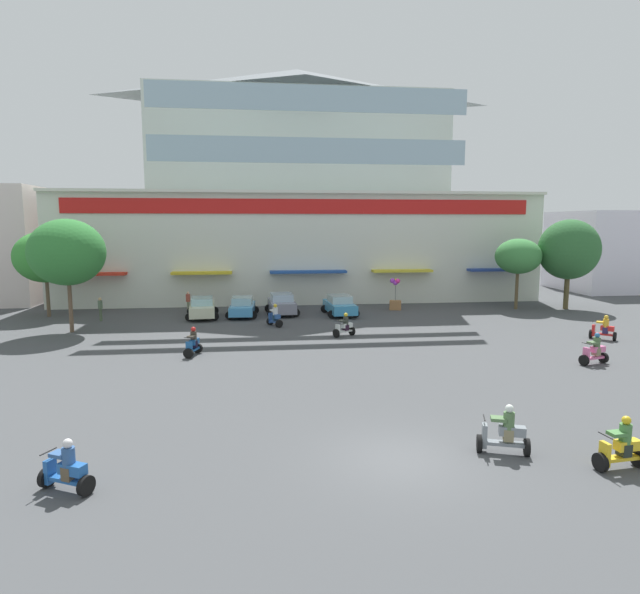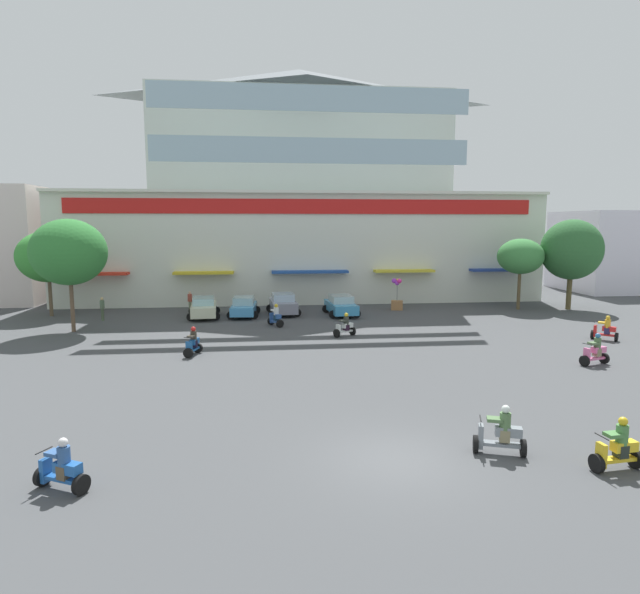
# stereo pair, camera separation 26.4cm
# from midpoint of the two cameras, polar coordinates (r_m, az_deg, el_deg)

# --- Properties ---
(ground_plane) EXTENTS (128.00, 128.00, 0.00)m
(ground_plane) POSITION_cam_midpoint_polar(r_m,az_deg,el_deg) (28.36, 1.25, -6.01)
(ground_plane) COLOR #444548
(colonial_building) EXTENTS (41.79, 19.17, 21.06)m
(colonial_building) POSITION_cam_midpoint_polar(r_m,az_deg,el_deg) (51.50, -2.54, 10.31)
(colonial_building) COLOR silver
(colonial_building) RESTS_ON ground
(flank_building_left) EXTENTS (8.56, 11.86, 9.99)m
(flank_building_left) POSITION_cam_midpoint_polar(r_m,az_deg,el_deg) (56.13, -30.86, 4.87)
(flank_building_left) COLOR silver
(flank_building_left) RESTS_ON ground
(flank_building_right) EXTENTS (10.16, 9.20, 8.08)m
(flank_building_right) POSITION_cam_midpoint_polar(r_m,az_deg,el_deg) (62.97, 28.67, 4.34)
(flank_building_right) COLOR silver
(flank_building_right) RESTS_ON ground
(plaza_tree_0) EXTENTS (4.55, 4.80, 7.12)m
(plaza_tree_0) POSITION_cam_midpoint_polar(r_m,az_deg,el_deg) (36.71, -25.63, 4.33)
(plaza_tree_0) COLOR brown
(plaza_tree_0) RESTS_ON ground
(plaza_tree_1) EXTENTS (3.61, 3.47, 5.66)m
(plaza_tree_1) POSITION_cam_midpoint_polar(r_m,az_deg,el_deg) (45.25, 20.30, 4.10)
(plaza_tree_1) COLOR brown
(plaza_tree_1) RESTS_ON ground
(plaza_tree_2) EXTENTS (4.38, 4.19, 6.29)m
(plaza_tree_2) POSITION_cam_midpoint_polar(r_m,az_deg,el_deg) (43.86, -27.50, 3.82)
(plaza_tree_2) COLOR brown
(plaza_tree_2) RESTS_ON ground
(plaza_tree_3) EXTENTS (4.81, 4.40, 7.17)m
(plaza_tree_3) POSITION_cam_midpoint_polar(r_m,az_deg,el_deg) (46.85, 24.96, 4.62)
(plaza_tree_3) COLOR brown
(plaza_tree_3) RESTS_ON ground
(parked_car_0) EXTENTS (2.54, 4.34, 1.51)m
(parked_car_0) POSITION_cam_midpoint_polar(r_m,az_deg,el_deg) (39.72, -12.67, -1.11)
(parked_car_0) COLOR beige
(parked_car_0) RESTS_ON ground
(parked_car_1) EXTENTS (2.43, 3.93, 1.48)m
(parked_car_1) POSITION_cam_midpoint_polar(r_m,az_deg,el_deg) (39.68, -8.48, -1.04)
(parked_car_1) COLOR #4391CC
(parked_car_1) RESTS_ON ground
(parked_car_2) EXTENTS (2.58, 4.08, 1.60)m
(parked_car_2) POSITION_cam_midpoint_polar(r_m,az_deg,el_deg) (40.34, -4.30, -0.75)
(parked_car_2) COLOR gray
(parked_car_2) RESTS_ON ground
(parked_car_3) EXTENTS (2.57, 4.29, 1.51)m
(parked_car_3) POSITION_cam_midpoint_polar(r_m,az_deg,el_deg) (39.93, 1.93, -0.88)
(parked_car_3) COLOR #388EC2
(parked_car_3) RESTS_ON ground
(scooter_rider_0) EXTENTS (0.88, 1.41, 1.50)m
(scooter_rider_0) POSITION_cam_midpoint_polar(r_m,az_deg,el_deg) (28.47, -13.69, -4.89)
(scooter_rider_0) COLOR black
(scooter_rider_0) RESTS_ON ground
(scooter_rider_1) EXTENTS (1.55, 0.91, 1.56)m
(scooter_rider_1) POSITION_cam_midpoint_polar(r_m,az_deg,el_deg) (29.17, 27.10, -5.18)
(scooter_rider_1) COLOR black
(scooter_rider_1) RESTS_ON ground
(scooter_rider_2) EXTENTS (1.09, 1.40, 1.53)m
(scooter_rider_2) POSITION_cam_midpoint_polar(r_m,az_deg,el_deg) (35.67, -5.08, -2.14)
(scooter_rider_2) COLOR black
(scooter_rider_2) RESTS_ON ground
(scooter_rider_3) EXTENTS (1.51, 1.11, 1.42)m
(scooter_rider_3) POSITION_cam_midpoint_polar(r_m,az_deg,el_deg) (15.65, -25.96, -16.29)
(scooter_rider_3) COLOR black
(scooter_rider_3) RESTS_ON ground
(scooter_rider_4) EXTENTS (1.57, 0.98, 1.52)m
(scooter_rider_4) POSITION_cam_midpoint_polar(r_m,az_deg,el_deg) (17.08, 18.70, -13.64)
(scooter_rider_4) COLOR black
(scooter_rider_4) RESTS_ON ground
(scooter_rider_6) EXTENTS (1.45, 1.12, 1.45)m
(scooter_rider_6) POSITION_cam_midpoint_polar(r_m,az_deg,el_deg) (32.42, 2.40, -3.20)
(scooter_rider_6) COLOR black
(scooter_rider_6) RESTS_ON ground
(scooter_rider_7) EXTENTS (1.43, 0.66, 1.53)m
(scooter_rider_7) POSITION_cam_midpoint_polar(r_m,az_deg,el_deg) (17.39, 29.15, -13.89)
(scooter_rider_7) COLOR black
(scooter_rider_7) RESTS_ON ground
(scooter_rider_9) EXTENTS (1.37, 1.35, 1.47)m
(scooter_rider_9) POSITION_cam_midpoint_polar(r_m,az_deg,el_deg) (35.61, 27.89, -3.08)
(scooter_rider_9) COLOR black
(scooter_rider_9) RESTS_ON ground
(pedestrian_0) EXTENTS (0.41, 0.41, 1.68)m
(pedestrian_0) POSITION_cam_midpoint_polar(r_m,az_deg,el_deg) (40.52, -22.62, -1.04)
(pedestrian_0) COLOR #45533B
(pedestrian_0) RESTS_ON ground
(pedestrian_1) EXTENTS (0.44, 0.44, 1.61)m
(pedestrian_1) POSITION_cam_midpoint_polar(r_m,az_deg,el_deg) (42.56, -14.10, -0.36)
(pedestrian_1) COLOR #6E755A
(pedestrian_1) RESTS_ON ground
(balloon_vendor_cart) EXTENTS (1.01, 0.80, 2.54)m
(balloon_vendor_cart) POSITION_cam_midpoint_polar(r_m,az_deg,el_deg) (42.75, 7.87, 0.09)
(balloon_vendor_cart) COLOR #9D6C41
(balloon_vendor_cart) RESTS_ON ground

